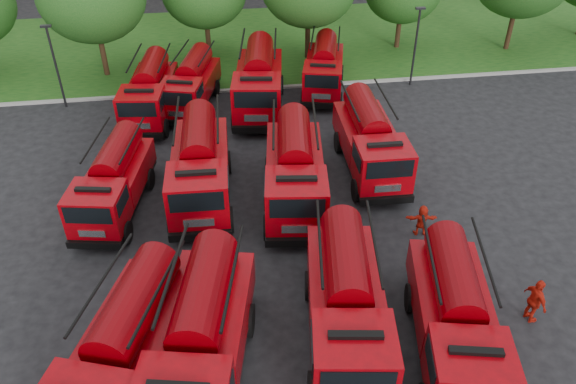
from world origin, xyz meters
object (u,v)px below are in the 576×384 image
(fire_truck_5, at_px, (200,165))
(firefighter_2, at_px, (528,319))
(fire_truck_6, at_px, (295,170))
(fire_truck_3, at_px, (455,317))
(fire_truck_2, at_px, (347,302))
(fire_truck_11, at_px, (324,68))
(fire_truck_4, at_px, (114,181))
(fire_truck_1, at_px, (200,341))
(firefighter_3, at_px, (454,323))
(fire_truck_10, at_px, (259,80))
(fire_truck_7, at_px, (370,140))
(firefighter_5, at_px, (419,233))
(fire_truck_0, at_px, (124,352))
(firefighter_4, at_px, (182,313))
(fire_truck_8, at_px, (150,91))
(fire_truck_9, at_px, (191,83))

(fire_truck_5, relative_size, firefighter_2, 4.00)
(fire_truck_6, bearing_deg, fire_truck_3, -59.56)
(fire_truck_2, xyz_separation_m, fire_truck_11, (3.15, 19.86, -0.16))
(fire_truck_11, bearing_deg, fire_truck_4, -123.33)
(firefighter_2, bearing_deg, fire_truck_1, 84.72)
(fire_truck_6, bearing_deg, firefighter_3, -53.25)
(fire_truck_10, bearing_deg, fire_truck_7, -49.34)
(firefighter_5, bearing_deg, firefighter_2, 121.77)
(firefighter_3, bearing_deg, fire_truck_3, 49.51)
(firefighter_3, distance_m, firefighter_5, 5.10)
(fire_truck_1, height_order, firefighter_2, fire_truck_1)
(fire_truck_0, relative_size, firefighter_4, 5.29)
(fire_truck_7, bearing_deg, fire_truck_6, -150.51)
(fire_truck_5, relative_size, fire_truck_7, 1.05)
(fire_truck_7, bearing_deg, fire_truck_11, 94.37)
(fire_truck_0, xyz_separation_m, fire_truck_8, (-0.23, 18.93, -0.12))
(fire_truck_8, bearing_deg, firefighter_5, -39.29)
(fire_truck_3, relative_size, fire_truck_5, 0.96)
(firefighter_2, distance_m, firefighter_4, 12.90)
(fire_truck_3, distance_m, firefighter_4, 9.85)
(fire_truck_9, bearing_deg, fire_truck_3, -51.45)
(fire_truck_11, bearing_deg, fire_truck_7, -73.17)
(fire_truck_11, xyz_separation_m, firefighter_5, (1.42, -14.82, -1.54))
(fire_truck_0, height_order, fire_truck_4, fire_truck_0)
(fire_truck_5, height_order, fire_truck_6, fire_truck_5)
(fire_truck_0, relative_size, fire_truck_6, 1.00)
(fire_truck_0, bearing_deg, fire_truck_8, 109.62)
(fire_truck_4, height_order, firefighter_5, fire_truck_4)
(fire_truck_7, distance_m, fire_truck_9, 12.16)
(fire_truck_4, bearing_deg, fire_truck_11, 53.39)
(fire_truck_4, bearing_deg, firefighter_3, -24.00)
(fire_truck_4, distance_m, firefighter_4, 7.75)
(fire_truck_3, relative_size, firefighter_2, 3.84)
(fire_truck_8, bearing_deg, fire_truck_1, -74.93)
(fire_truck_1, relative_size, fire_truck_6, 1.03)
(fire_truck_0, height_order, fire_truck_11, fire_truck_0)
(fire_truck_4, distance_m, fire_truck_6, 8.25)
(fire_truck_2, bearing_deg, fire_truck_0, -163.23)
(fire_truck_1, bearing_deg, fire_truck_6, 76.07)
(fire_truck_1, relative_size, fire_truck_10, 0.99)
(firefighter_5, bearing_deg, fire_truck_3, 87.62)
(fire_truck_1, distance_m, fire_truck_4, 10.59)
(fire_truck_4, bearing_deg, fire_truck_2, -34.76)
(fire_truck_9, bearing_deg, fire_truck_7, -28.40)
(fire_truck_9, bearing_deg, firefighter_2, -42.53)
(fire_truck_1, bearing_deg, fire_truck_7, 64.92)
(firefighter_3, bearing_deg, fire_truck_6, -68.34)
(fire_truck_7, relative_size, firefighter_4, 4.93)
(fire_truck_3, height_order, fire_truck_4, fire_truck_3)
(fire_truck_3, distance_m, firefighter_5, 6.45)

